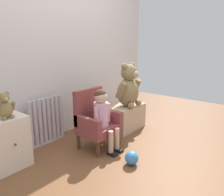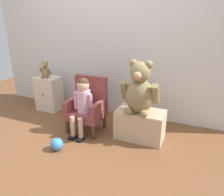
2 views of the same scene
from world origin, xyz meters
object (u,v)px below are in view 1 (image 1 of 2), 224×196
at_px(large_teddy_bear, 128,87).
at_px(small_teddy_bear, 5,107).
at_px(child_armchair, 96,120).
at_px(toy_ball, 132,158).
at_px(small_dresser, 8,143).
at_px(radiator, 47,121).
at_px(low_bench, 126,117).
at_px(child_figure, 103,111).

height_order(large_teddy_bear, small_teddy_bear, large_teddy_bear).
relative_size(child_armchair, toy_ball, 4.92).
xyz_separation_m(small_dresser, toy_ball, (0.81, -0.92, -0.19)).
bearing_deg(radiator, low_bench, -26.08).
distance_m(small_dresser, child_figure, 1.02).
bearing_deg(child_armchair, low_bench, 3.82).
bearing_deg(radiator, small_teddy_bear, -159.38).
height_order(small_dresser, low_bench, small_dresser).
height_order(small_dresser, small_teddy_bear, small_teddy_bear).
distance_m(small_dresser, low_bench, 1.60).
bearing_deg(child_armchair, toy_ball, -97.77).
height_order(radiator, child_figure, child_figure).
relative_size(large_teddy_bear, toy_ball, 4.31).
distance_m(child_armchair, toy_ball, 0.63).
xyz_separation_m(child_armchair, large_teddy_bear, (0.67, 0.00, 0.29)).
xyz_separation_m(radiator, toy_ball, (0.23, -1.10, -0.21)).
xyz_separation_m(child_armchair, toy_ball, (-0.08, -0.57, -0.25)).
bearing_deg(small_teddy_bear, child_figure, -25.66).
relative_size(small_teddy_bear, toy_ball, 1.80).
distance_m(child_armchair, low_bench, 0.70).
bearing_deg(small_dresser, low_bench, -10.85).
height_order(child_armchair, child_figure, child_figure).
bearing_deg(toy_ball, child_armchair, 82.23).
bearing_deg(low_bench, toy_ball, -141.01).
bearing_deg(small_dresser, child_figure, -27.38).
xyz_separation_m(child_armchair, small_teddy_bear, (-0.89, 0.31, 0.31)).
distance_m(child_armchair, large_teddy_bear, 0.73).
bearing_deg(child_figure, small_dresser, 152.62).
bearing_deg(small_dresser, large_teddy_bear, -12.50).
height_order(small_dresser, large_teddy_bear, large_teddy_bear).
height_order(radiator, toy_ball, radiator).
xyz_separation_m(small_teddy_bear, toy_ball, (0.81, -0.89, -0.57)).
relative_size(large_teddy_bear, small_teddy_bear, 2.40).
bearing_deg(toy_ball, low_bench, 38.99).
height_order(child_figure, low_bench, child_figure).
distance_m(child_figure, small_teddy_bear, 1.00).
height_order(small_teddy_bear, toy_ball, small_teddy_bear).
distance_m(small_dresser, small_teddy_bear, 0.38).
bearing_deg(child_armchair, radiator, 120.05).
bearing_deg(toy_ball, radiator, 101.75).
bearing_deg(small_dresser, radiator, 17.74).
bearing_deg(small_teddy_bear, child_armchair, -19.50).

